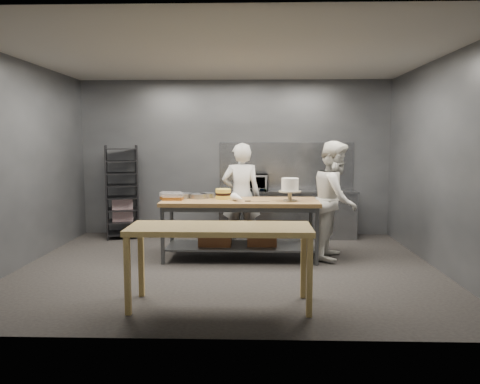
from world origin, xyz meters
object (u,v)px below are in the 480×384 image
at_px(near_counter, 220,234).
at_px(frosted_cake_stand, 290,186).
at_px(chef_right, 335,200).
at_px(layer_cake, 223,194).
at_px(speed_rack, 122,193).
at_px(microwave, 254,182).
at_px(chef_behind, 241,196).
at_px(work_table, 238,222).

relative_size(near_counter, frosted_cake_stand, 5.71).
height_order(chef_right, layer_cake, chef_right).
height_order(speed_rack, layer_cake, speed_rack).
distance_m(chef_right, microwave, 2.02).
bearing_deg(layer_cake, chef_right, -0.84).
relative_size(chef_behind, chef_right, 0.98).
height_order(chef_behind, microwave, chef_behind).
bearing_deg(chef_behind, frosted_cake_stand, 132.30).
relative_size(speed_rack, microwave, 3.23).
bearing_deg(chef_right, speed_rack, 86.33).
distance_m(chef_behind, chef_right, 1.60).
bearing_deg(layer_cake, microwave, 72.80).
height_order(near_counter, frosted_cake_stand, frosted_cake_stand).
bearing_deg(microwave, layer_cake, -107.20).
height_order(speed_rack, microwave, speed_rack).
height_order(near_counter, layer_cake, layer_cake).
bearing_deg(frosted_cake_stand, chef_behind, 133.47).
bearing_deg(microwave, chef_behind, -102.28).
bearing_deg(layer_cake, near_counter, -87.21).
height_order(work_table, speed_rack, speed_rack).
xyz_separation_m(near_counter, microwave, (0.37, 3.79, 0.24)).
relative_size(speed_rack, layer_cake, 7.28).
bearing_deg(layer_cake, frosted_cake_stand, -12.43).
distance_m(work_table, near_counter, 2.15).
relative_size(near_counter, chef_behind, 1.11).
relative_size(chef_right, frosted_cake_stand, 5.22).
bearing_deg(near_counter, chef_behind, 86.81).
distance_m(chef_behind, microwave, 1.00).
bearing_deg(near_counter, speed_rack, 119.85).
xyz_separation_m(speed_rack, chef_right, (3.77, -1.49, 0.06)).
bearing_deg(chef_right, work_table, 111.29).
distance_m(near_counter, layer_cake, 2.26).
bearing_deg(work_table, frosted_cake_stand, -8.00).
height_order(chef_behind, frosted_cake_stand, chef_behind).
xyz_separation_m(speed_rack, chef_behind, (2.29, -0.89, 0.04)).
bearing_deg(work_table, chef_right, 3.40).
xyz_separation_m(chef_behind, frosted_cake_stand, (0.76, -0.80, 0.25)).
bearing_deg(near_counter, microwave, 84.45).
bearing_deg(speed_rack, near_counter, -60.15).
bearing_deg(chef_behind, near_counter, 85.63).
bearing_deg(chef_behind, microwave, -103.46).
height_order(work_table, chef_right, chef_right).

